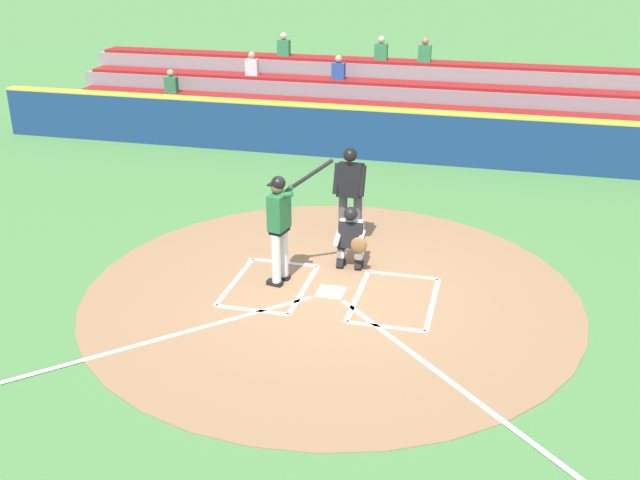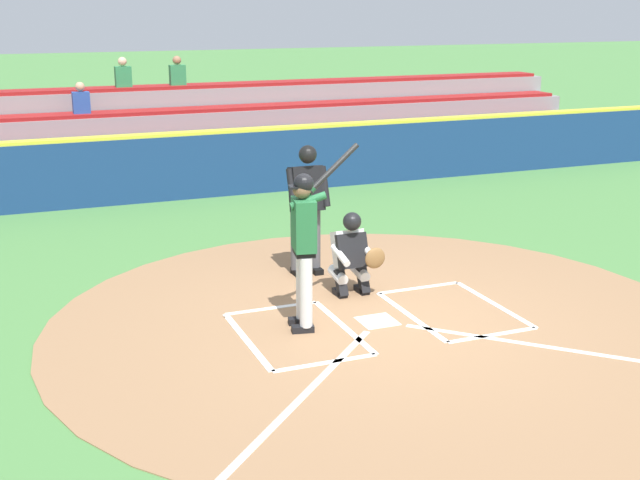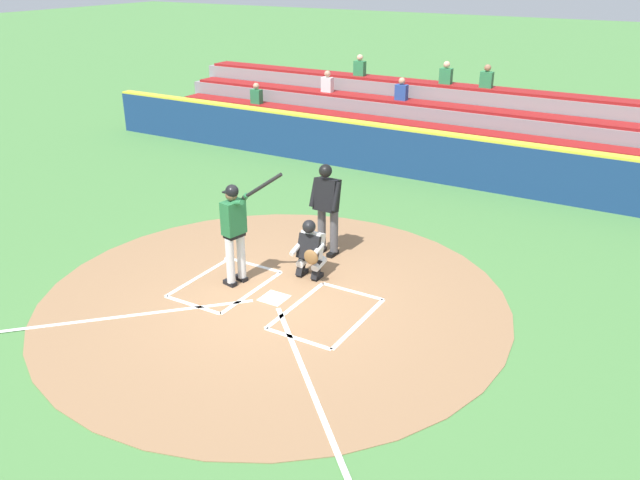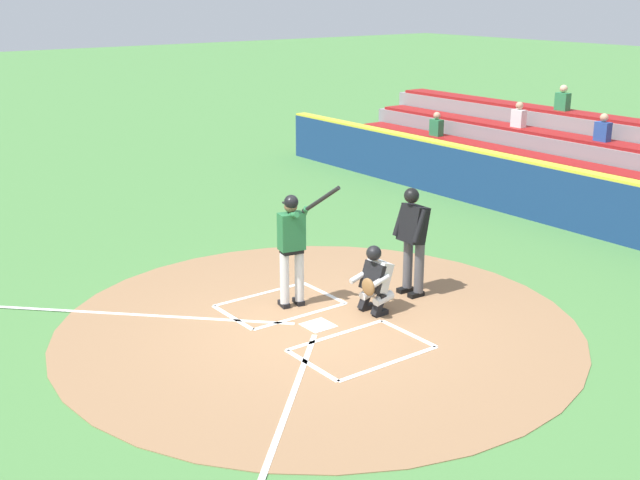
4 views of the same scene
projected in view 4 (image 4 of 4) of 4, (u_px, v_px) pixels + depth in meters
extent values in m
plane|color=#4C8442|center=(318.00, 326.00, 12.42)|extent=(120.00, 120.00, 0.00)
cylinder|color=#99704C|center=(318.00, 326.00, 12.41)|extent=(8.00, 8.00, 0.01)
cube|color=white|center=(318.00, 325.00, 12.41)|extent=(0.44, 0.44, 0.01)
cube|color=white|center=(408.00, 333.00, 12.12)|extent=(1.20, 0.08, 0.01)
cube|color=white|center=(311.00, 365.00, 11.09)|extent=(1.20, 0.08, 0.01)
cube|color=white|center=(336.00, 335.00, 12.07)|extent=(0.08, 1.80, 0.01)
cube|color=white|center=(390.00, 363.00, 11.15)|extent=(0.08, 1.80, 0.01)
cube|color=white|center=(324.00, 293.00, 13.73)|extent=(1.20, 0.08, 0.01)
cube|color=white|center=(233.00, 318.00, 12.70)|extent=(1.20, 0.08, 0.01)
cube|color=white|center=(301.00, 316.00, 12.76)|extent=(0.08, 1.80, 0.01)
cube|color=white|center=(260.00, 294.00, 13.67)|extent=(0.08, 1.80, 0.01)
cube|color=white|center=(133.00, 314.00, 12.82)|extent=(3.73, 3.73, 0.01)
cube|color=white|center=(282.00, 424.00, 9.61)|extent=(3.73, 3.73, 0.01)
cylinder|color=silver|center=(285.00, 279.00, 12.98)|extent=(0.15, 0.15, 0.84)
cube|color=black|center=(284.00, 304.00, 13.15)|extent=(0.28, 0.17, 0.09)
cylinder|color=silver|center=(299.00, 276.00, 13.08)|extent=(0.15, 0.15, 0.84)
cube|color=black|center=(299.00, 302.00, 13.25)|extent=(0.28, 0.17, 0.09)
cube|color=black|center=(292.00, 250.00, 12.89)|extent=(0.28, 0.38, 0.10)
cube|color=#236638|center=(291.00, 231.00, 12.80)|extent=(0.31, 0.44, 0.60)
sphere|color=brown|center=(291.00, 206.00, 12.69)|extent=(0.21, 0.21, 0.21)
sphere|color=black|center=(291.00, 202.00, 12.65)|extent=(0.23, 0.23, 0.23)
cube|color=black|center=(288.00, 203.00, 12.76)|extent=(0.14, 0.19, 0.02)
cylinder|color=#236638|center=(292.00, 215.00, 12.66)|extent=(0.44, 0.17, 0.21)
cylinder|color=#236638|center=(304.00, 214.00, 12.75)|extent=(0.28, 0.14, 0.29)
cylinder|color=black|center=(321.00, 200.00, 12.40)|extent=(0.72, 0.23, 0.53)
cylinder|color=black|center=(304.00, 211.00, 12.68)|extent=(0.09, 0.09, 0.08)
cube|color=black|center=(380.00, 313.00, 12.79)|extent=(0.13, 0.26, 0.09)
cube|color=black|center=(379.00, 305.00, 12.72)|extent=(0.13, 0.25, 0.37)
cylinder|color=silver|center=(383.00, 298.00, 12.76)|extent=(0.16, 0.36, 0.21)
cube|color=black|center=(367.00, 307.00, 13.03)|extent=(0.13, 0.26, 0.09)
cube|color=black|center=(365.00, 299.00, 12.96)|extent=(0.13, 0.25, 0.37)
cylinder|color=silver|center=(370.00, 293.00, 13.00)|extent=(0.16, 0.36, 0.21)
cube|color=silver|center=(378.00, 275.00, 12.78)|extent=(0.41, 0.37, 0.52)
cube|color=black|center=(372.00, 277.00, 12.72)|extent=(0.42, 0.23, 0.46)
sphere|color=beige|center=(375.00, 254.00, 12.63)|extent=(0.21, 0.21, 0.21)
sphere|color=black|center=(374.00, 253.00, 12.61)|extent=(0.24, 0.24, 0.24)
cylinder|color=silver|center=(378.00, 282.00, 12.54)|extent=(0.10, 0.45, 0.20)
cylinder|color=silver|center=(361.00, 275.00, 12.84)|extent=(0.10, 0.45, 0.20)
ellipsoid|color=brown|center=(368.00, 287.00, 12.43)|extent=(0.28, 0.11, 0.28)
cylinder|color=#4C4C51|center=(419.00, 268.00, 13.45)|extent=(0.16, 0.16, 0.86)
cube|color=black|center=(416.00, 295.00, 13.56)|extent=(0.13, 0.28, 0.09)
cylinder|color=#4C4C51|center=(408.00, 264.00, 13.67)|extent=(0.16, 0.16, 0.86)
cube|color=black|center=(405.00, 290.00, 13.78)|extent=(0.13, 0.28, 0.09)
cube|color=black|center=(413.00, 224.00, 13.32)|extent=(0.44, 0.37, 0.66)
sphere|color=brown|center=(412.00, 197.00, 13.15)|extent=(0.22, 0.22, 0.22)
sphere|color=black|center=(412.00, 195.00, 13.14)|extent=(0.25, 0.25, 0.25)
cylinder|color=black|center=(420.00, 226.00, 13.08)|extent=(0.10, 0.29, 0.56)
cylinder|color=black|center=(400.00, 220.00, 13.45)|extent=(0.10, 0.29, 0.56)
sphere|color=white|center=(298.00, 283.00, 14.13)|extent=(0.07, 0.07, 0.07)
cube|color=navy|center=(612.00, 210.00, 16.51)|extent=(22.00, 0.36, 1.25)
cube|color=yellow|center=(616.00, 179.00, 16.32)|extent=(22.00, 0.32, 0.06)
cube|color=gray|center=(639.00, 221.00, 17.22)|extent=(20.00, 0.85, 0.45)
cube|color=maroon|center=(640.00, 209.00, 17.14)|extent=(19.60, 0.72, 0.08)
cube|color=#284C9E|center=(603.00, 132.00, 19.42)|extent=(0.36, 0.22, 0.46)
sphere|color=tan|center=(604.00, 118.00, 19.32)|extent=(0.20, 0.20, 0.20)
cube|color=#2D844C|center=(563.00, 102.00, 21.20)|extent=(0.36, 0.22, 0.46)
sphere|color=beige|center=(564.00, 89.00, 21.10)|extent=(0.20, 0.20, 0.20)
cube|color=white|center=(519.00, 118.00, 21.39)|extent=(0.36, 0.22, 0.46)
sphere|color=tan|center=(520.00, 106.00, 21.29)|extent=(0.20, 0.20, 0.20)
cube|color=#2D844C|center=(436.00, 128.00, 22.71)|extent=(0.36, 0.22, 0.46)
sphere|color=tan|center=(437.00, 115.00, 22.61)|extent=(0.20, 0.20, 0.20)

